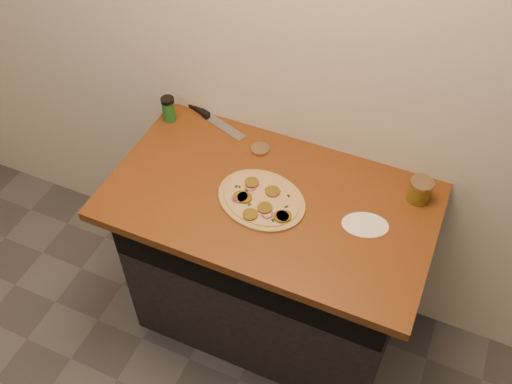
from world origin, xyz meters
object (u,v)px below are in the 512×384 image
at_px(chefs_knife, 210,117).
at_px(pizza, 261,200).
at_px(salsa_jar, 420,190).
at_px(spice_shaker, 169,109).

bearing_deg(chefs_knife, pizza, -41.76).
bearing_deg(salsa_jar, spice_shaker, 178.54).
bearing_deg(pizza, spice_shaker, 153.35).
bearing_deg(pizza, salsa_jar, 24.74).
relative_size(salsa_jar, spice_shaker, 0.83).
relative_size(pizza, chefs_knife, 1.30).
distance_m(salsa_jar, spice_shaker, 1.05).
height_order(pizza, chefs_knife, pizza).
distance_m(chefs_knife, salsa_jar, 0.90).
xyz_separation_m(pizza, salsa_jar, (0.52, 0.24, 0.04)).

